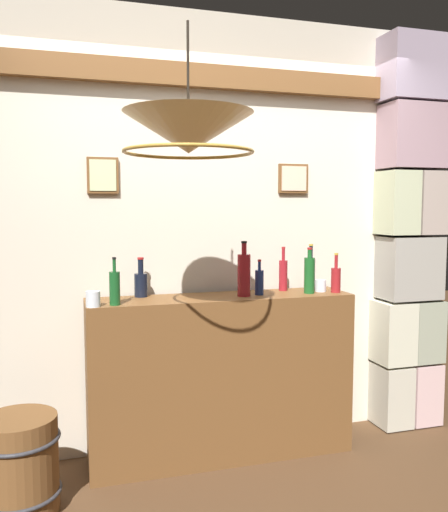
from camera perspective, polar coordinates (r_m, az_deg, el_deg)
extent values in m
cube|color=beige|center=(3.46, -1.47, 2.45)|extent=(3.08, 0.08, 2.75)
cube|color=brown|center=(3.49, -1.24, 18.52)|extent=(3.08, 0.10, 0.14)
cube|color=brown|center=(3.30, -12.83, 8.39)|extent=(0.18, 0.03, 0.21)
cube|color=beige|center=(3.28, -12.81, 8.41)|extent=(0.15, 0.01, 0.18)
cube|color=brown|center=(3.60, 7.38, 8.20)|extent=(0.20, 0.03, 0.19)
cube|color=beige|center=(3.59, 7.48, 8.21)|extent=(0.17, 0.01, 0.16)
cube|color=#BCB8A4|center=(4.09, 17.19, -13.82)|extent=(0.22, 0.31, 0.43)
cube|color=beige|center=(4.22, 19.90, -13.31)|extent=(0.22, 0.31, 0.43)
cube|color=beige|center=(3.97, 17.36, -7.67)|extent=(0.23, 0.31, 0.43)
cube|color=gray|center=(4.10, 20.09, -7.33)|extent=(0.23, 0.31, 0.43)
cube|color=gray|center=(3.96, 18.94, -1.14)|extent=(0.40, 0.31, 0.43)
cube|color=#B4BC95|center=(3.87, 17.72, 5.42)|extent=(0.21, 0.31, 0.43)
cube|color=#A49388|center=(4.01, 20.50, 5.32)|extent=(0.23, 0.31, 0.43)
cube|color=gray|center=(3.97, 19.33, 11.88)|extent=(0.43, 0.31, 0.43)
cube|color=#9B8B9F|center=(4.05, 19.53, 18.20)|extent=(0.47, 0.31, 0.43)
cube|color=brown|center=(3.37, -0.25, -12.77)|extent=(1.62, 0.36, 1.00)
cylinder|color=#1A5622|center=(3.39, 9.10, -2.06)|extent=(0.07, 0.07, 0.22)
cylinder|color=#1A5622|center=(3.38, 9.13, 0.26)|extent=(0.03, 0.03, 0.05)
cylinder|color=maroon|center=(3.37, 9.14, 0.79)|extent=(0.03, 0.03, 0.01)
cylinder|color=navy|center=(3.30, 3.79, -2.84)|extent=(0.05, 0.05, 0.15)
cylinder|color=navy|center=(3.28, 3.80, -1.05)|extent=(0.02, 0.02, 0.05)
cylinder|color=maroon|center=(3.28, 3.81, -0.48)|extent=(0.02, 0.02, 0.01)
cylinder|color=black|center=(3.55, 9.23, -1.95)|extent=(0.06, 0.06, 0.20)
cylinder|color=black|center=(3.53, 9.26, 0.37)|extent=(0.02, 0.02, 0.09)
cylinder|color=#B7932D|center=(3.53, 9.28, 1.18)|extent=(0.03, 0.03, 0.01)
cylinder|color=#174D21|center=(3.01, -11.59, -3.41)|extent=(0.06, 0.06, 0.19)
cylinder|color=#174D21|center=(2.99, -11.64, -1.00)|extent=(0.02, 0.02, 0.07)
cylinder|color=black|center=(2.99, -11.65, -0.24)|extent=(0.02, 0.02, 0.01)
cylinder|color=maroon|center=(3.24, 2.15, -2.07)|extent=(0.08, 0.08, 0.26)
cylinder|color=maroon|center=(3.22, 2.16, 0.79)|extent=(0.03, 0.03, 0.07)
cylinder|color=black|center=(3.22, 2.16, 1.50)|extent=(0.04, 0.04, 0.01)
cylinder|color=maroon|center=(3.48, 6.33, -2.08)|extent=(0.06, 0.06, 0.20)
cylinder|color=maroon|center=(3.46, 6.36, 0.16)|extent=(0.02, 0.02, 0.08)
cylinder|color=maroon|center=(3.46, 6.36, 0.88)|extent=(0.02, 0.02, 0.01)
cylinder|color=black|center=(3.26, -8.86, -3.10)|extent=(0.08, 0.08, 0.14)
cylinder|color=black|center=(3.24, -8.89, -1.11)|extent=(0.03, 0.03, 0.09)
cylinder|color=maroon|center=(3.24, -8.90, -0.25)|extent=(0.04, 0.04, 0.01)
cylinder|color=maroon|center=(3.46, 11.85, -2.54)|extent=(0.06, 0.06, 0.16)
cylinder|color=maroon|center=(3.45, 11.89, -0.58)|extent=(0.02, 0.02, 0.08)
cylinder|color=#B7932D|center=(3.44, 11.90, 0.21)|extent=(0.02, 0.02, 0.01)
cylinder|color=silver|center=(3.48, 10.27, -3.13)|extent=(0.07, 0.07, 0.08)
cylinder|color=silver|center=(2.99, -13.80, -4.48)|extent=(0.08, 0.08, 0.09)
cone|color=beige|center=(2.48, -3.83, 12.98)|extent=(0.59, 0.59, 0.18)
cylinder|color=black|center=(2.53, -3.87, 19.52)|extent=(0.01, 0.01, 0.40)
torus|color=#AD8433|center=(2.47, -3.81, 11.01)|extent=(0.60, 0.60, 0.02)
cylinder|color=brown|center=(3.06, -21.01, -20.14)|extent=(0.38, 0.38, 0.50)
torus|color=#333338|center=(3.00, -21.10, -17.73)|extent=(0.41, 0.41, 0.02)
torus|color=#333338|center=(3.12, -20.92, -22.46)|extent=(0.41, 0.41, 0.02)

